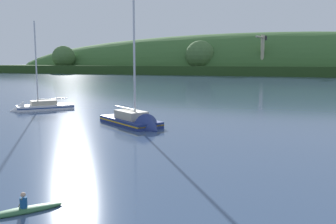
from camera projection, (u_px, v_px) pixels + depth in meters
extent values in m
ellipsoid|color=#38602D|center=(258.00, 74.00, 202.80)|extent=(325.81, 86.04, 44.57)
sphere|color=#476B38|center=(64.00, 57.00, 217.48)|extent=(13.47, 13.47, 13.47)
sphere|color=#476B38|center=(200.00, 55.00, 188.63)|extent=(15.10, 15.10, 15.10)
cube|color=#4C4C51|center=(262.00, 73.00, 176.62)|extent=(4.02, 4.02, 2.00)
cylinder|color=#BCB293|center=(262.00, 53.00, 175.32)|extent=(1.72, 1.72, 17.18)
cylinder|color=#BCB293|center=(260.00, 37.00, 170.24)|extent=(1.74, 11.90, 0.94)
cube|color=#333338|center=(264.00, 38.00, 176.19)|extent=(2.53, 2.05, 2.06)
cube|color=navy|center=(130.00, 124.00, 39.02)|extent=(8.57, 6.53, 1.26)
cone|color=navy|center=(151.00, 130.00, 35.79)|extent=(3.17, 3.55, 2.94)
cube|color=gold|center=(130.00, 121.00, 38.97)|extent=(8.58, 6.56, 0.13)
cube|color=#BCB299|center=(131.00, 115.00, 38.71)|extent=(4.19, 3.56, 0.83)
cylinder|color=silver|center=(134.00, 59.00, 37.28)|extent=(0.21, 0.21, 12.43)
cylinder|color=silver|center=(125.00, 108.00, 39.69)|extent=(3.82, 2.16, 0.17)
cube|color=white|center=(45.00, 110.00, 51.12)|extent=(6.65, 7.52, 1.33)
cone|color=white|center=(17.00, 111.00, 49.46)|extent=(3.19, 3.05, 2.61)
cube|color=navy|center=(45.00, 107.00, 51.08)|extent=(6.67, 7.54, 0.14)
cube|color=#BCB299|center=(44.00, 103.00, 50.91)|extent=(3.49, 3.76, 0.63)
cylinder|color=silver|center=(36.00, 64.00, 49.85)|extent=(0.19, 0.19, 11.32)
cylinder|color=silver|center=(52.00, 99.00, 51.39)|extent=(2.48, 3.17, 0.15)
ellipsoid|color=#33663D|center=(24.00, 211.00, 16.36)|extent=(2.48, 3.21, 0.30)
cylinder|color=navy|center=(24.00, 203.00, 16.31)|extent=(0.44, 0.44, 0.55)
sphere|color=tan|center=(23.00, 195.00, 16.26)|extent=(0.22, 0.22, 0.22)
cylinder|color=olive|center=(20.00, 203.00, 16.53)|extent=(1.05, 0.73, 0.89)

